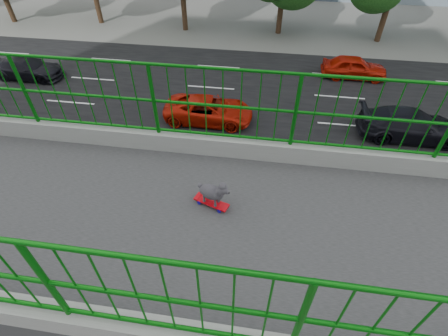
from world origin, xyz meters
The scene contains 9 objects.
road centered at (-13.00, 0.00, 0.01)m, with size 18.00×90.00×0.02m, color black.
footbridge centered at (0.00, 0.00, 5.22)m, with size 3.00×24.00×7.00m.
skateboard centered at (-0.32, 3.01, 7.05)m, with size 0.29×0.49×0.06m.
poodle centered at (-0.31, 3.03, 7.27)m, with size 0.28×0.44×0.38m.
car_0 centered at (-6.00, 3.99, 0.66)m, with size 1.55×3.85×1.31m, color black.
car_2 centered at (-12.40, 0.54, 0.66)m, with size 2.20×4.77×1.33m, color #B31707.
car_3 centered at (-15.60, -12.18, 0.67)m, with size 1.87×4.59×1.33m, color black.
car_4 centered at (-18.80, 9.08, 0.71)m, with size 1.67×4.15×1.42m, color #B31707.
car_7 centered at (-12.40, 10.95, 0.75)m, with size 2.09×5.14×1.49m, color black.
Camera 1 is at (2.48, 3.59, 10.28)m, focal length 26.14 mm.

